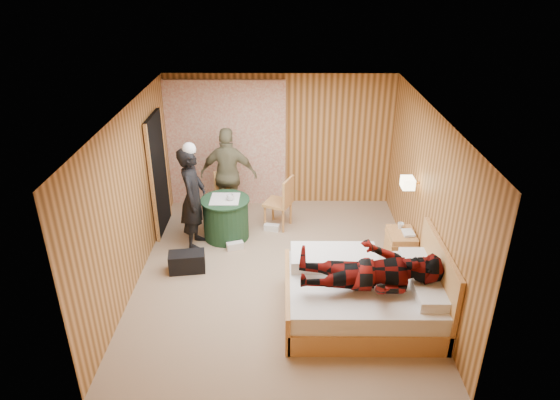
{
  "coord_description": "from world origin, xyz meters",
  "views": [
    {
      "loc": [
        0.06,
        -6.38,
        4.31
      ],
      "look_at": [
        0.01,
        0.36,
        1.05
      ],
      "focal_mm": 32.0,
      "sensor_mm": 36.0,
      "label": 1
    }
  ],
  "objects_px": {
    "chair_far": "(228,192)",
    "man_on_bed": "(372,262)",
    "bed": "(363,295)",
    "round_table": "(226,218)",
    "woman_standing": "(193,198)",
    "chair_near": "(282,199)",
    "man_at_table": "(229,175)",
    "wall_lamp": "(408,183)",
    "duffel_bag": "(187,262)",
    "nightstand": "(400,247)"
  },
  "relations": [
    {
      "from": "chair_far",
      "to": "duffel_bag",
      "type": "height_order",
      "value": "chair_far"
    },
    {
      "from": "bed",
      "to": "man_on_bed",
      "type": "distance_m",
      "value": 0.7
    },
    {
      "from": "round_table",
      "to": "woman_standing",
      "type": "bearing_deg",
      "value": -151.8
    },
    {
      "from": "nightstand",
      "to": "man_on_bed",
      "type": "xyz_separation_m",
      "value": [
        -0.73,
        -1.5,
        0.69
      ]
    },
    {
      "from": "wall_lamp",
      "to": "bed",
      "type": "bearing_deg",
      "value": -119.02
    },
    {
      "from": "wall_lamp",
      "to": "bed",
      "type": "relative_size",
      "value": 0.13
    },
    {
      "from": "nightstand",
      "to": "chair_far",
      "type": "height_order",
      "value": "chair_far"
    },
    {
      "from": "man_at_table",
      "to": "woman_standing",
      "type": "bearing_deg",
      "value": 67.87
    },
    {
      "from": "wall_lamp",
      "to": "man_at_table",
      "type": "distance_m",
      "value": 3.15
    },
    {
      "from": "duffel_bag",
      "to": "man_on_bed",
      "type": "xyz_separation_m",
      "value": [
        2.56,
        -1.26,
        0.82
      ]
    },
    {
      "from": "round_table",
      "to": "duffel_bag",
      "type": "bearing_deg",
      "value": -115.57
    },
    {
      "from": "round_table",
      "to": "man_on_bed",
      "type": "distance_m",
      "value": 3.14
    },
    {
      "from": "duffel_bag",
      "to": "woman_standing",
      "type": "height_order",
      "value": "woman_standing"
    },
    {
      "from": "wall_lamp",
      "to": "chair_near",
      "type": "bearing_deg",
      "value": 152.43
    },
    {
      "from": "round_table",
      "to": "chair_near",
      "type": "distance_m",
      "value": 1.03
    },
    {
      "from": "chair_far",
      "to": "duffel_bag",
      "type": "distance_m",
      "value": 1.79
    },
    {
      "from": "bed",
      "to": "man_on_bed",
      "type": "height_order",
      "value": "man_on_bed"
    },
    {
      "from": "man_at_table",
      "to": "duffel_bag",
      "type": "bearing_deg",
      "value": 78.76
    },
    {
      "from": "man_at_table",
      "to": "man_on_bed",
      "type": "distance_m",
      "value": 3.62
    },
    {
      "from": "chair_far",
      "to": "woman_standing",
      "type": "xyz_separation_m",
      "value": [
        -0.45,
        -0.9,
        0.32
      ]
    },
    {
      "from": "nightstand",
      "to": "man_at_table",
      "type": "relative_size",
      "value": 0.33
    },
    {
      "from": "duffel_bag",
      "to": "woman_standing",
      "type": "xyz_separation_m",
      "value": [
        0.02,
        0.78,
        0.7
      ]
    },
    {
      "from": "chair_near",
      "to": "duffel_bag",
      "type": "xyz_separation_m",
      "value": [
        -1.45,
        -1.39,
        -0.4
      ]
    },
    {
      "from": "wall_lamp",
      "to": "bed",
      "type": "xyz_separation_m",
      "value": [
        -0.8,
        -1.44,
        -0.99
      ]
    },
    {
      "from": "bed",
      "to": "chair_near",
      "type": "height_order",
      "value": "bed"
    },
    {
      "from": "wall_lamp",
      "to": "nightstand",
      "type": "distance_m",
      "value": 1.03
    },
    {
      "from": "chair_far",
      "to": "chair_near",
      "type": "distance_m",
      "value": 1.03
    },
    {
      "from": "woman_standing",
      "to": "man_on_bed",
      "type": "bearing_deg",
      "value": -125.45
    },
    {
      "from": "chair_near",
      "to": "man_on_bed",
      "type": "height_order",
      "value": "man_on_bed"
    },
    {
      "from": "woman_standing",
      "to": "man_at_table",
      "type": "bearing_deg",
      "value": -23.65
    },
    {
      "from": "round_table",
      "to": "chair_near",
      "type": "bearing_deg",
      "value": 20.35
    },
    {
      "from": "wall_lamp",
      "to": "man_on_bed",
      "type": "bearing_deg",
      "value": -114.88
    },
    {
      "from": "chair_near",
      "to": "round_table",
      "type": "bearing_deg",
      "value": -46.87
    },
    {
      "from": "man_at_table",
      "to": "man_on_bed",
      "type": "relative_size",
      "value": 0.97
    },
    {
      "from": "man_at_table",
      "to": "man_on_bed",
      "type": "xyz_separation_m",
      "value": [
        2.06,
        -2.98,
        0.11
      ]
    },
    {
      "from": "bed",
      "to": "round_table",
      "type": "distance_m",
      "value": 2.9
    },
    {
      "from": "chair_far",
      "to": "man_on_bed",
      "type": "bearing_deg",
      "value": -76.53
    },
    {
      "from": "round_table",
      "to": "man_on_bed",
      "type": "height_order",
      "value": "man_on_bed"
    },
    {
      "from": "man_at_table",
      "to": "nightstand",
      "type": "bearing_deg",
      "value": 156.79
    },
    {
      "from": "chair_far",
      "to": "man_on_bed",
      "type": "height_order",
      "value": "man_on_bed"
    },
    {
      "from": "round_table",
      "to": "chair_near",
      "type": "xyz_separation_m",
      "value": [
        0.95,
        0.35,
        0.18
      ]
    },
    {
      "from": "bed",
      "to": "chair_near",
      "type": "relative_size",
      "value": 2.11
    },
    {
      "from": "round_table",
      "to": "woman_standing",
      "type": "relative_size",
      "value": 0.48
    },
    {
      "from": "wall_lamp",
      "to": "bed",
      "type": "height_order",
      "value": "wall_lamp"
    },
    {
      "from": "nightstand",
      "to": "woman_standing",
      "type": "relative_size",
      "value": 0.33
    },
    {
      "from": "woman_standing",
      "to": "man_at_table",
      "type": "xyz_separation_m",
      "value": [
        0.48,
        0.94,
        0.0
      ]
    },
    {
      "from": "wall_lamp",
      "to": "nightstand",
      "type": "xyz_separation_m",
      "value": [
        -0.04,
        -0.17,
        -1.02
      ]
    },
    {
      "from": "nightstand",
      "to": "round_table",
      "type": "distance_m",
      "value": 2.9
    },
    {
      "from": "nightstand",
      "to": "duffel_bag",
      "type": "height_order",
      "value": "nightstand"
    },
    {
      "from": "chair_far",
      "to": "woman_standing",
      "type": "relative_size",
      "value": 0.54
    }
  ]
}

